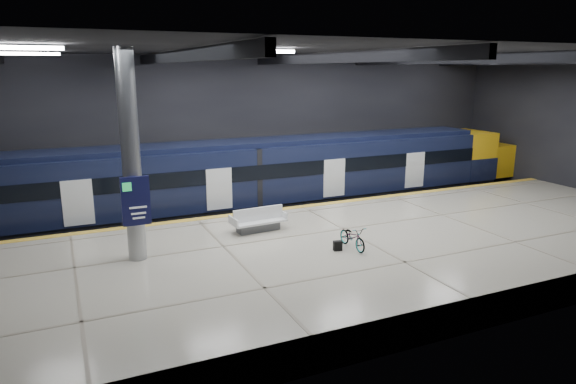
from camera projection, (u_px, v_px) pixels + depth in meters
ground at (331, 247)px, 21.66m from camera, size 30.00×30.00×0.00m
room_shell at (334, 111)px, 20.33m from camera, size 30.10×16.10×8.05m
platform at (363, 254)px, 19.31m from camera, size 30.00×11.00×1.10m
safety_strip at (303, 206)px, 23.83m from camera, size 30.00×0.40×0.01m
rails at (279, 213)px, 26.51m from camera, size 30.00×1.52×0.16m
train at (300, 174)px, 26.53m from camera, size 29.40×2.84×3.79m
bench at (258, 223)px, 20.18m from camera, size 2.22×1.04×0.96m
bicycle at (353, 237)px, 18.21m from camera, size 0.58×1.59×0.83m
pannier_bag at (338, 246)px, 18.02m from camera, size 0.33×0.23×0.35m
info_column at (131, 160)px, 16.50m from camera, size 0.90×0.78×6.90m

